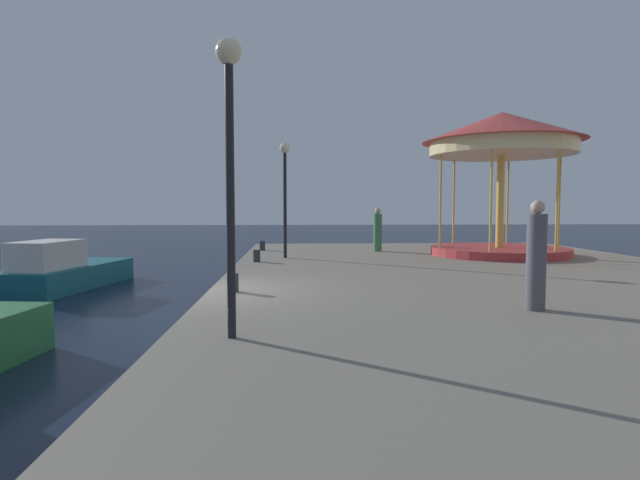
# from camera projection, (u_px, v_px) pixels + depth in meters

# --- Properties ---
(ground_plane) EXTENTS (120.00, 120.00, 0.00)m
(ground_plane) POSITION_uv_depth(u_px,v_px,m) (210.00, 326.00, 11.10)
(ground_plane) COLOR black
(quay_dock) EXTENTS (14.38, 27.23, 0.80)m
(quay_dock) POSITION_uv_depth(u_px,v_px,m) (527.00, 305.00, 11.44)
(quay_dock) COLOR gray
(quay_dock) RESTS_ON ground
(motorboat_teal) EXTENTS (2.72, 5.08, 1.59)m
(motorboat_teal) POSITION_uv_depth(u_px,v_px,m) (64.00, 271.00, 16.03)
(motorboat_teal) COLOR #19606B
(motorboat_teal) RESTS_ON ground
(carousel) EXTENTS (5.84, 5.84, 5.32)m
(carousel) POSITION_uv_depth(u_px,v_px,m) (502.00, 149.00, 18.64)
(carousel) COLOR #B23333
(carousel) RESTS_ON quay_dock
(lamp_post_near_edge) EXTENTS (0.36, 0.36, 4.11)m
(lamp_post_near_edge) POSITION_uv_depth(u_px,v_px,m) (230.00, 134.00, 6.84)
(lamp_post_near_edge) COLOR black
(lamp_post_near_edge) RESTS_ON quay_dock
(lamp_post_mid_promenade) EXTENTS (0.36, 0.36, 4.06)m
(lamp_post_mid_promenade) POSITION_uv_depth(u_px,v_px,m) (285.00, 179.00, 17.72)
(lamp_post_mid_promenade) COLOR black
(lamp_post_mid_promenade) RESTS_ON quay_dock
(bollard_north) EXTENTS (0.24, 0.24, 0.40)m
(bollard_north) POSITION_uv_depth(u_px,v_px,m) (262.00, 246.00, 20.90)
(bollard_north) COLOR #2D2D33
(bollard_north) RESTS_ON quay_dock
(bollard_center) EXTENTS (0.24, 0.24, 0.40)m
(bollard_center) POSITION_uv_depth(u_px,v_px,m) (257.00, 256.00, 16.60)
(bollard_center) COLOR #2D2D33
(bollard_center) RESTS_ON quay_dock
(bollard_south) EXTENTS (0.24, 0.24, 0.40)m
(bollard_south) POSITION_uv_depth(u_px,v_px,m) (233.00, 283.00, 10.79)
(bollard_south) COLOR #2D2D33
(bollard_south) RESTS_ON quay_dock
(person_near_carousel) EXTENTS (0.34, 0.34, 1.77)m
(person_near_carousel) POSITION_uv_depth(u_px,v_px,m) (378.00, 231.00, 20.48)
(person_near_carousel) COLOR #387247
(person_near_carousel) RESTS_ON quay_dock
(person_mid_promenade) EXTENTS (0.34, 0.34, 1.94)m
(person_mid_promenade) POSITION_uv_depth(u_px,v_px,m) (536.00, 259.00, 8.86)
(person_mid_promenade) COLOR #514C56
(person_mid_promenade) RESTS_ON quay_dock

